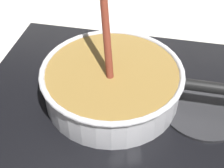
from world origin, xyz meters
TOP-DOWN VIEW (x-y plane):
  - ground at (0.00, 0.00)m, footprint 2.40×1.60m
  - hob_plate at (-0.02, 0.05)m, footprint 0.56×0.48m
  - burner_ring at (-0.02, 0.05)m, footprint 0.17×0.17m
  - spare_burner at (0.17, 0.05)m, footprint 0.17×0.17m
  - cooking_pan at (-0.02, 0.05)m, footprint 0.42×0.28m

SIDE VIEW (x-z plane):
  - ground at x=0.00m, z-range -0.04..0.00m
  - hob_plate at x=-0.02m, z-range 0.00..0.01m
  - spare_burner at x=0.17m, z-range 0.01..0.02m
  - burner_ring at x=-0.02m, z-range 0.01..0.02m
  - cooking_pan at x=-0.02m, z-range -0.08..0.18m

